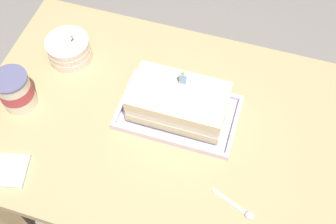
% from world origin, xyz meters
% --- Properties ---
extents(ground_plane, '(8.00, 8.00, 0.00)m').
position_xyz_m(ground_plane, '(0.00, 0.00, 0.00)').
color(ground_plane, gray).
extents(dining_table, '(1.12, 0.76, 0.74)m').
position_xyz_m(dining_table, '(0.00, 0.00, 0.63)').
color(dining_table, tan).
rests_on(dining_table, ground_plane).
extents(foil_tray, '(0.36, 0.22, 0.02)m').
position_xyz_m(foil_tray, '(0.05, 0.04, 0.74)').
color(foil_tray, silver).
rests_on(foil_tray, dining_table).
extents(birthday_cake, '(0.28, 0.16, 0.15)m').
position_xyz_m(birthday_cake, '(0.05, 0.04, 0.81)').
color(birthday_cake, beige).
rests_on(birthday_cake, foil_tray).
extents(bowl_stack, '(0.15, 0.15, 0.13)m').
position_xyz_m(bowl_stack, '(-0.35, 0.15, 0.77)').
color(bowl_stack, silver).
rests_on(bowl_stack, dining_table).
extents(ice_cream_tub, '(0.10, 0.10, 0.13)m').
position_xyz_m(ice_cream_tub, '(-0.42, -0.06, 0.80)').
color(ice_cream_tub, silver).
rests_on(ice_cream_tub, dining_table).
extents(serving_spoon_near_tray, '(0.13, 0.06, 0.01)m').
position_xyz_m(serving_spoon_near_tray, '(0.30, -0.20, 0.74)').
color(serving_spoon_near_tray, silver).
rests_on(serving_spoon_near_tray, dining_table).
extents(napkin_pile, '(0.13, 0.12, 0.01)m').
position_xyz_m(napkin_pile, '(-0.35, -0.28, 0.74)').
color(napkin_pile, white).
rests_on(napkin_pile, dining_table).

